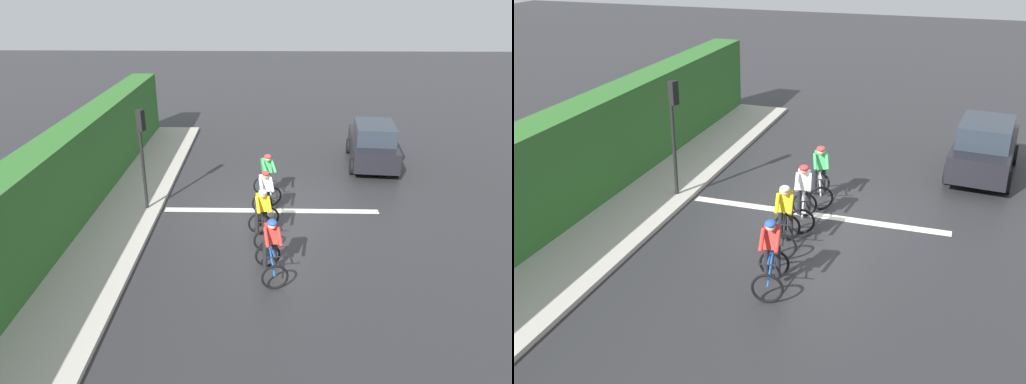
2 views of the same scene
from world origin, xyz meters
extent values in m
plane|color=#28282B|center=(0.00, 0.00, 0.00)|extent=(80.00, 80.00, 0.00)
cube|color=#ADA89E|center=(5.01, 2.00, 0.06)|extent=(2.80, 22.32, 0.12)
cube|color=gray|center=(5.91, 2.00, 0.33)|extent=(0.44, 22.32, 0.66)
cube|color=#2D6628|center=(6.21, 2.00, 1.41)|extent=(1.10, 22.32, 2.81)
cube|color=silver|center=(0.00, 0.15, 0.00)|extent=(7.00, 0.30, 0.01)
torus|color=black|center=(-0.05, 4.48, 0.34)|extent=(0.68, 0.17, 0.68)
torus|color=black|center=(0.12, 3.47, 0.34)|extent=(0.68, 0.17, 0.68)
cylinder|color=#1E59B2|center=(0.03, 3.97, 0.59)|extent=(0.21, 0.98, 0.51)
cylinder|color=#1E59B2|center=(0.09, 3.67, 0.62)|extent=(0.04, 0.04, 0.55)
cylinder|color=#1E59B2|center=(0.03, 4.02, 0.87)|extent=(0.16, 0.71, 0.04)
cube|color=black|center=(0.09, 3.67, 0.91)|extent=(0.14, 0.23, 0.04)
cylinder|color=black|center=(-0.04, 4.37, 0.84)|extent=(0.42, 0.10, 0.03)
cube|color=red|center=(0.05, 3.87, 1.21)|extent=(0.36, 0.45, 0.57)
sphere|color=beige|center=(0.03, 4.02, 1.52)|extent=(0.20, 0.20, 0.20)
ellipsoid|color=#264CB2|center=(0.03, 4.02, 1.59)|extent=(0.28, 0.32, 0.14)
cylinder|color=black|center=(-0.05, 3.75, 0.57)|extent=(0.12, 0.12, 0.74)
cylinder|color=black|center=(0.19, 3.79, 0.57)|extent=(0.12, 0.12, 0.74)
cylinder|color=red|center=(-0.16, 4.13, 1.26)|extent=(0.17, 0.49, 0.37)
cylinder|color=red|center=(0.16, 4.18, 1.26)|extent=(0.17, 0.49, 0.37)
torus|color=black|center=(0.18, 2.68, 0.34)|extent=(0.68, 0.18, 0.68)
torus|color=black|center=(0.37, 1.68, 0.34)|extent=(0.68, 0.18, 0.68)
cylinder|color=black|center=(0.28, 2.18, 0.59)|extent=(0.22, 0.98, 0.51)
cylinder|color=black|center=(0.33, 1.88, 0.62)|extent=(0.04, 0.04, 0.55)
cylinder|color=black|center=(0.27, 2.23, 0.87)|extent=(0.17, 0.71, 0.04)
cube|color=black|center=(0.33, 1.88, 0.91)|extent=(0.14, 0.23, 0.04)
cylinder|color=black|center=(0.20, 2.58, 0.84)|extent=(0.42, 0.11, 0.03)
cube|color=yellow|center=(0.29, 2.08, 1.21)|extent=(0.37, 0.46, 0.57)
sphere|color=beige|center=(0.27, 2.23, 1.52)|extent=(0.20, 0.20, 0.20)
ellipsoid|color=silver|center=(0.27, 2.23, 1.59)|extent=(0.29, 0.32, 0.14)
cylinder|color=black|center=(0.20, 1.96, 0.57)|extent=(0.12, 0.12, 0.74)
cylinder|color=black|center=(0.43, 2.00, 0.57)|extent=(0.12, 0.12, 0.74)
cylinder|color=yellow|center=(0.08, 2.33, 1.26)|extent=(0.18, 0.49, 0.37)
cylinder|color=yellow|center=(0.40, 2.39, 1.26)|extent=(0.18, 0.49, 0.37)
torus|color=black|center=(0.11, 1.29, 0.34)|extent=(0.68, 0.19, 0.68)
torus|color=black|center=(0.30, 0.29, 0.34)|extent=(0.68, 0.19, 0.68)
cylinder|color=silver|center=(0.20, 0.79, 0.59)|extent=(0.23, 0.98, 0.51)
cylinder|color=silver|center=(0.26, 0.49, 0.62)|extent=(0.04, 0.04, 0.55)
cylinder|color=silver|center=(0.19, 0.84, 0.87)|extent=(0.18, 0.71, 0.04)
cube|color=black|center=(0.26, 0.49, 0.91)|extent=(0.14, 0.24, 0.04)
cylinder|color=black|center=(0.12, 1.19, 0.84)|extent=(0.42, 0.11, 0.03)
cube|color=white|center=(0.22, 0.69, 1.21)|extent=(0.37, 0.46, 0.57)
sphere|color=tan|center=(0.19, 0.84, 1.52)|extent=(0.20, 0.20, 0.20)
ellipsoid|color=red|center=(0.19, 0.84, 1.59)|extent=(0.29, 0.32, 0.14)
cylinder|color=black|center=(0.12, 0.57, 0.57)|extent=(0.12, 0.12, 0.74)
cylinder|color=black|center=(0.36, 0.61, 0.57)|extent=(0.12, 0.12, 0.74)
cylinder|color=white|center=(0.01, 0.94, 1.26)|extent=(0.18, 0.49, 0.37)
cylinder|color=white|center=(0.32, 1.00, 1.26)|extent=(0.18, 0.49, 0.37)
torus|color=black|center=(-0.02, -0.23, 0.34)|extent=(0.66, 0.27, 0.68)
torus|color=black|center=(0.31, -1.20, 0.34)|extent=(0.66, 0.27, 0.68)
cylinder|color=silver|center=(0.15, -0.72, 0.59)|extent=(0.35, 0.95, 0.51)
cylinder|color=silver|center=(0.24, -1.01, 0.62)|extent=(0.04, 0.04, 0.55)
cylinder|color=silver|center=(0.13, -0.67, 0.87)|extent=(0.27, 0.69, 0.04)
cube|color=black|center=(0.24, -1.01, 0.91)|extent=(0.16, 0.24, 0.04)
cylinder|color=black|center=(0.02, -0.33, 0.84)|extent=(0.41, 0.16, 0.03)
cube|color=green|center=(0.18, -0.81, 1.21)|extent=(0.41, 0.48, 0.57)
sphere|color=tan|center=(0.13, -0.67, 1.52)|extent=(0.20, 0.20, 0.20)
ellipsoid|color=red|center=(0.13, -0.67, 1.59)|extent=(0.32, 0.34, 0.14)
cylinder|color=black|center=(0.10, -0.95, 0.57)|extent=(0.12, 0.12, 0.74)
cylinder|color=black|center=(0.32, -0.87, 0.57)|extent=(0.12, 0.12, 0.74)
cylinder|color=green|center=(-0.06, -0.59, 1.26)|extent=(0.24, 0.48, 0.37)
cylinder|color=green|center=(0.24, -0.49, 1.26)|extent=(0.24, 0.48, 0.37)
cube|color=black|center=(-4.14, -4.38, 0.70)|extent=(2.11, 4.25, 0.80)
cube|color=#262D38|center=(-4.12, -4.13, 1.43)|extent=(1.70, 2.27, 0.66)
cylinder|color=black|center=(-3.44, -5.72, 0.32)|extent=(0.28, 0.66, 0.64)
cylinder|color=black|center=(-5.10, -5.56, 0.32)|extent=(0.28, 0.66, 0.64)
cylinder|color=black|center=(-3.18, -3.20, 0.32)|extent=(0.28, 0.66, 0.64)
cylinder|color=black|center=(-4.84, -3.03, 0.32)|extent=(0.28, 0.66, 0.64)
cube|color=#EAEACC|center=(-3.84, -6.43, 0.80)|extent=(0.29, 0.11, 0.16)
cube|color=#EAEACC|center=(-4.85, -6.32, 0.80)|extent=(0.29, 0.11, 0.16)
cylinder|color=black|center=(4.05, 0.25, 1.35)|extent=(0.10, 0.10, 2.70)
cube|color=black|center=(4.01, 0.16, 3.02)|extent=(0.26, 0.26, 0.64)
sphere|color=red|center=(3.97, 0.06, 3.22)|extent=(0.11, 0.11, 0.11)
sphere|color=orange|center=(3.97, 0.06, 3.02)|extent=(0.11, 0.11, 0.11)
sphere|color=green|center=(3.97, 0.06, 2.82)|extent=(0.11, 0.11, 0.11)
camera|label=1|loc=(0.18, 13.99, 6.80)|focal=32.98mm
camera|label=2|loc=(-3.42, 14.54, 7.13)|focal=42.99mm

